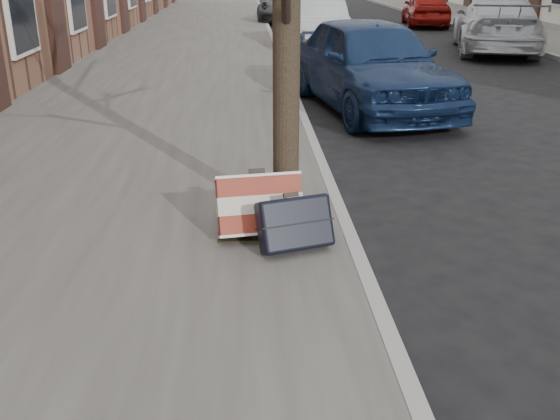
{
  "coord_description": "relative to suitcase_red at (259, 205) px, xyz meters",
  "views": [
    {
      "loc": [
        -2.16,
        -4.14,
        2.39
      ],
      "look_at": [
        -1.88,
        0.8,
        0.41
      ],
      "focal_mm": 40.0,
      "sensor_mm": 36.0,
      "label": 1
    }
  ],
  "objects": [
    {
      "name": "suitcase_red",
      "position": [
        0.0,
        0.0,
        0.0
      ],
      "size": [
        0.78,
        0.5,
        0.56
      ],
      "primitive_type": "cube",
      "rotation": [
        -0.42,
        0.0,
        0.14
      ],
      "color": "maroon",
      "rests_on": "near_sidewalk"
    },
    {
      "name": "dirt_patch",
      "position": [
        0.06,
        0.27,
        -0.27
      ],
      "size": [
        0.85,
        0.85,
        0.02
      ],
      "primitive_type": "cube",
      "color": "black",
      "rests_on": "near_sidewalk"
    },
    {
      "name": "ground",
      "position": [
        2.06,
        -0.93,
        -0.4
      ],
      "size": [
        120.0,
        120.0,
        0.0
      ],
      "primitive_type": "plane",
      "color": "black",
      "rests_on": "ground"
    },
    {
      "name": "near_sidewalk",
      "position": [
        -1.64,
        14.07,
        -0.34
      ],
      "size": [
        5.0,
        70.0,
        0.12
      ],
      "primitive_type": "cube",
      "color": "#66625C",
      "rests_on": "ground"
    },
    {
      "name": "car_near_mid",
      "position": [
        2.03,
        13.3,
        0.29
      ],
      "size": [
        1.47,
        4.22,
        1.39
      ],
      "primitive_type": "imported",
      "rotation": [
        0.0,
        0.0,
        0.0
      ],
      "color": "#B0B4B9",
      "rests_on": "ground"
    },
    {
      "name": "suitcase_navy",
      "position": [
        0.28,
        -0.32,
        -0.04
      ],
      "size": [
        0.7,
        0.53,
        0.48
      ],
      "primitive_type": "cube",
      "rotation": [
        -0.42,
        0.0,
        0.3
      ],
      "color": "black",
      "rests_on": "near_sidewalk"
    },
    {
      "name": "car_far_back",
      "position": [
        6.94,
        19.75,
        0.25
      ],
      "size": [
        2.07,
        4.03,
        1.31
      ],
      "primitive_type": "imported",
      "rotation": [
        0.0,
        0.0,
        3.0
      ],
      "color": "maroon",
      "rests_on": "ground"
    },
    {
      "name": "car_near_front",
      "position": [
        2.02,
        5.47,
        0.37
      ],
      "size": [
        2.6,
        4.8,
        1.55
      ],
      "primitive_type": "imported",
      "rotation": [
        0.0,
        0.0,
        0.18
      ],
      "color": "#13264A",
      "rests_on": "ground"
    },
    {
      "name": "car_near_back",
      "position": [
        2.01,
        21.83,
        0.25
      ],
      "size": [
        3.59,
        5.12,
        1.3
      ],
      "primitive_type": "imported",
      "rotation": [
        0.0,
        0.0,
        -0.34
      ],
      "color": "#36373B",
      "rests_on": "ground"
    },
    {
      "name": "car_far_front",
      "position": [
        6.82,
        12.33,
        0.34
      ],
      "size": [
        3.32,
        5.48,
        1.49
      ],
      "primitive_type": "imported",
      "rotation": [
        0.0,
        0.0,
        2.88
      ],
      "color": "#B0B3B8",
      "rests_on": "ground"
    }
  ]
}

